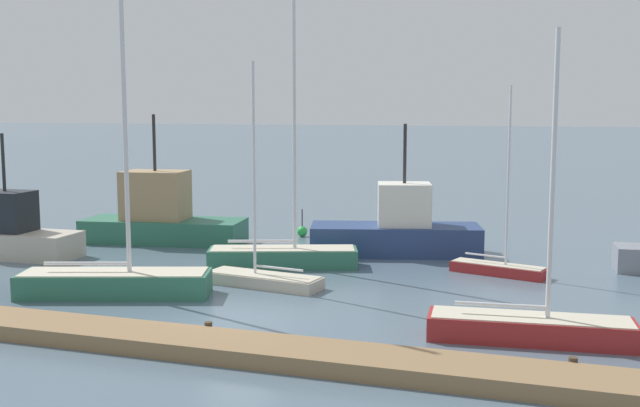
{
  "coord_description": "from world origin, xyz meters",
  "views": [
    {
      "loc": [
        10.47,
        -22.87,
        7.17
      ],
      "look_at": [
        0.0,
        8.84,
        2.98
      ],
      "focal_mm": 42.58,
      "sensor_mm": 36.0,
      "label": 1
    }
  ],
  "objects_px": {
    "sailboat_1": "(498,266)",
    "sailboat_4": "(115,278)",
    "channel_buoy_1": "(302,231)",
    "channel_buoy_0": "(131,273)",
    "sailboat_3": "(263,276)",
    "sailboat_0": "(530,325)",
    "fishing_boat_0": "(2,235)",
    "fishing_boat_1": "(397,231)",
    "fishing_boat_2": "(161,217)",
    "sailboat_2": "(283,254)"
  },
  "relations": [
    {
      "from": "sailboat_4",
      "to": "fishing_boat_1",
      "type": "xyz_separation_m",
      "value": [
        8.46,
        11.74,
        0.48
      ]
    },
    {
      "from": "sailboat_2",
      "to": "channel_buoy_1",
      "type": "height_order",
      "value": "sailboat_2"
    },
    {
      "from": "sailboat_2",
      "to": "fishing_boat_2",
      "type": "xyz_separation_m",
      "value": [
        -8.63,
        4.07,
        0.76
      ]
    },
    {
      "from": "fishing_boat_1",
      "to": "channel_buoy_1",
      "type": "bearing_deg",
      "value": 136.44
    },
    {
      "from": "sailboat_1",
      "to": "channel_buoy_0",
      "type": "distance_m",
      "value": 15.72
    },
    {
      "from": "sailboat_0",
      "to": "channel_buoy_1",
      "type": "xyz_separation_m",
      "value": [
        -13.22,
        16.05,
        -0.2
      ]
    },
    {
      "from": "sailboat_4",
      "to": "fishing_boat_2",
      "type": "relative_size",
      "value": 1.58
    },
    {
      "from": "sailboat_0",
      "to": "sailboat_4",
      "type": "distance_m",
      "value": 15.5
    },
    {
      "from": "channel_buoy_0",
      "to": "sailboat_3",
      "type": "bearing_deg",
      "value": 7.71
    },
    {
      "from": "channel_buoy_0",
      "to": "channel_buoy_1",
      "type": "height_order",
      "value": "channel_buoy_1"
    },
    {
      "from": "sailboat_2",
      "to": "sailboat_1",
      "type": "bearing_deg",
      "value": -10.72
    },
    {
      "from": "sailboat_1",
      "to": "fishing_boat_2",
      "type": "relative_size",
      "value": 0.91
    },
    {
      "from": "sailboat_4",
      "to": "channel_buoy_1",
      "type": "bearing_deg",
      "value": 63.13
    },
    {
      "from": "sailboat_1",
      "to": "channel_buoy_0",
      "type": "bearing_deg",
      "value": -142.09
    },
    {
      "from": "sailboat_2",
      "to": "sailboat_4",
      "type": "xyz_separation_m",
      "value": [
        -4.2,
        -7.07,
        0.09
      ]
    },
    {
      "from": "sailboat_0",
      "to": "sailboat_1",
      "type": "relative_size",
      "value": 1.17
    },
    {
      "from": "fishing_boat_1",
      "to": "fishing_boat_2",
      "type": "bearing_deg",
      "value": 167.65
    },
    {
      "from": "sailboat_0",
      "to": "fishing_boat_0",
      "type": "bearing_deg",
      "value": 160.53
    },
    {
      "from": "fishing_boat_0",
      "to": "channel_buoy_0",
      "type": "xyz_separation_m",
      "value": [
        8.85,
        -2.62,
        -0.77
      ]
    },
    {
      "from": "sailboat_3",
      "to": "fishing_boat_0",
      "type": "xyz_separation_m",
      "value": [
        -14.53,
        1.86,
        0.67
      ]
    },
    {
      "from": "fishing_boat_0",
      "to": "fishing_boat_1",
      "type": "relative_size",
      "value": 0.92
    },
    {
      "from": "fishing_boat_1",
      "to": "sailboat_2",
      "type": "bearing_deg",
      "value": -147.44
    },
    {
      "from": "sailboat_2",
      "to": "sailboat_3",
      "type": "bearing_deg",
      "value": -100.27
    },
    {
      "from": "sailboat_1",
      "to": "channel_buoy_1",
      "type": "xyz_separation_m",
      "value": [
        -11.41,
        6.65,
        -0.08
      ]
    },
    {
      "from": "sailboat_4",
      "to": "fishing_boat_2",
      "type": "distance_m",
      "value": 12.01
    },
    {
      "from": "sailboat_3",
      "to": "channel_buoy_0",
      "type": "distance_m",
      "value": 5.73
    },
    {
      "from": "sailboat_0",
      "to": "fishing_boat_2",
      "type": "bearing_deg",
      "value": 142.84
    },
    {
      "from": "channel_buoy_1",
      "to": "sailboat_1",
      "type": "bearing_deg",
      "value": -30.26
    },
    {
      "from": "sailboat_1",
      "to": "fishing_boat_1",
      "type": "bearing_deg",
      "value": 163.49
    },
    {
      "from": "sailboat_1",
      "to": "sailboat_4",
      "type": "bearing_deg",
      "value": -132.5
    },
    {
      "from": "channel_buoy_0",
      "to": "channel_buoy_1",
      "type": "distance_m",
      "value": 12.98
    },
    {
      "from": "sailboat_3",
      "to": "fishing_boat_0",
      "type": "bearing_deg",
      "value": 1.01
    },
    {
      "from": "fishing_boat_1",
      "to": "sailboat_1",
      "type": "bearing_deg",
      "value": -47.22
    },
    {
      "from": "sailboat_1",
      "to": "channel_buoy_1",
      "type": "bearing_deg",
      "value": 165.45
    },
    {
      "from": "sailboat_1",
      "to": "sailboat_4",
      "type": "height_order",
      "value": "sailboat_4"
    },
    {
      "from": "sailboat_3",
      "to": "sailboat_4",
      "type": "distance_m",
      "value": 5.82
    },
    {
      "from": "sailboat_0",
      "to": "sailboat_3",
      "type": "bearing_deg",
      "value": 152.52
    },
    {
      "from": "fishing_boat_1",
      "to": "sailboat_0",
      "type": "bearing_deg",
      "value": -76.06
    },
    {
      "from": "fishing_boat_1",
      "to": "channel_buoy_1",
      "type": "relative_size",
      "value": 5.59
    },
    {
      "from": "fishing_boat_0",
      "to": "sailboat_3",
      "type": "bearing_deg",
      "value": -9.95
    },
    {
      "from": "fishing_boat_2",
      "to": "channel_buoy_0",
      "type": "xyz_separation_m",
      "value": [
        3.54,
        -8.62,
        -1.06
      ]
    },
    {
      "from": "sailboat_2",
      "to": "sailboat_4",
      "type": "height_order",
      "value": "sailboat_4"
    },
    {
      "from": "sailboat_0",
      "to": "sailboat_2",
      "type": "relative_size",
      "value": 0.8
    },
    {
      "from": "sailboat_0",
      "to": "sailboat_3",
      "type": "distance_m",
      "value": 11.49
    },
    {
      "from": "sailboat_1",
      "to": "sailboat_3",
      "type": "relative_size",
      "value": 0.9
    },
    {
      "from": "sailboat_2",
      "to": "channel_buoy_0",
      "type": "distance_m",
      "value": 6.83
    },
    {
      "from": "sailboat_1",
      "to": "fishing_boat_2",
      "type": "distance_m",
      "value": 18.31
    },
    {
      "from": "fishing_boat_1",
      "to": "channel_buoy_0",
      "type": "relative_size",
      "value": 5.77
    },
    {
      "from": "sailboat_0",
      "to": "sailboat_4",
      "type": "bearing_deg",
      "value": 170.65
    },
    {
      "from": "sailboat_4",
      "to": "fishing_boat_0",
      "type": "relative_size",
      "value": 1.76
    }
  ]
}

